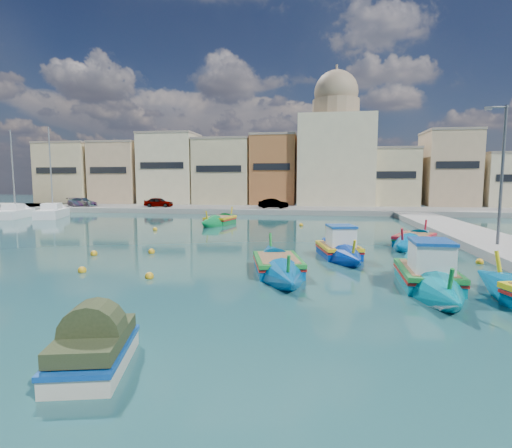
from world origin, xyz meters
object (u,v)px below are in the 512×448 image
(luzzu_cyan_mid, at_px, (415,241))
(yacht_midnorth, at_px, (21,213))
(luzzu_turquoise_cabin, at_px, (427,277))
(luzzu_blue_cabin, at_px, (339,250))
(tender_near, at_px, (94,351))
(luzzu_blue_south, at_px, (278,267))
(yacht_north, at_px, (57,213))
(quay_street_lamp, at_px, (501,174))
(luzzu_green, at_px, (220,221))
(church_block, at_px, (335,148))

(luzzu_cyan_mid, bearing_deg, yacht_midnorth, 160.41)
(luzzu_cyan_mid, bearing_deg, luzzu_turquoise_cabin, -100.39)
(luzzu_blue_cabin, xyz_separation_m, tender_near, (-5.87, -13.67, 0.07))
(luzzu_blue_south, distance_m, yacht_north, 35.53)
(quay_street_lamp, distance_m, luzzu_green, 22.49)
(tender_near, bearing_deg, yacht_midnorth, 130.85)
(yacht_midnorth, bearing_deg, church_block, 27.86)
(luzzu_green, xyz_separation_m, yacht_north, (-19.83, 4.83, 0.15))
(luzzu_blue_south, distance_m, tender_near, 10.04)
(luzzu_turquoise_cabin, distance_m, yacht_north, 40.96)
(luzzu_cyan_mid, xyz_separation_m, tender_near, (-10.73, -18.13, 0.14))
(church_block, height_order, luzzu_green, church_block)
(church_block, distance_m, luzzu_cyan_mid, 33.05)
(luzzu_cyan_mid, distance_m, yacht_north, 37.58)
(yacht_midnorth, bearing_deg, luzzu_turquoise_cabin, -32.88)
(church_block, xyz_separation_m, quay_street_lamp, (7.44, -34.00, -4.07))
(luzzu_blue_cabin, xyz_separation_m, luzzu_cyan_mid, (4.87, 4.46, -0.07))
(quay_street_lamp, xyz_separation_m, luzzu_cyan_mid, (-3.80, 2.18, -4.09))
(tender_near, xyz_separation_m, yacht_midnorth, (-27.42, 31.71, 0.00))
(quay_street_lamp, xyz_separation_m, luzzu_blue_cabin, (-8.67, -2.28, -4.02))
(luzzu_cyan_mid, distance_m, luzzu_blue_south, 11.52)
(church_block, relative_size, yacht_north, 1.84)
(quay_street_lamp, relative_size, yacht_midnorth, 0.80)
(tender_near, bearing_deg, luzzu_cyan_mid, 59.38)
(quay_street_lamp, height_order, tender_near, quay_street_lamp)
(luzzu_turquoise_cabin, relative_size, yacht_midnorth, 0.89)
(luzzu_green, bearing_deg, luzzu_turquoise_cabin, -56.62)
(luzzu_blue_cabin, relative_size, tender_near, 2.68)
(church_block, bearing_deg, luzzu_green, -116.85)
(luzzu_blue_cabin, height_order, tender_near, luzzu_blue_cabin)
(church_block, relative_size, yacht_midnorth, 1.91)
(luzzu_blue_south, height_order, tender_near, luzzu_blue_south)
(luzzu_turquoise_cabin, height_order, tender_near, luzzu_turquoise_cabin)
(luzzu_blue_south, bearing_deg, tender_near, -107.58)
(quay_street_lamp, xyz_separation_m, yacht_midnorth, (-41.95, 15.76, -3.94))
(church_block, relative_size, luzzu_blue_cabin, 2.52)
(luzzu_green, height_order, yacht_north, yacht_north)
(luzzu_green, relative_size, luzzu_blue_south, 0.95)
(yacht_north, bearing_deg, luzzu_blue_cabin, -32.67)
(luzzu_blue_south, bearing_deg, luzzu_turquoise_cabin, -12.88)
(luzzu_green, bearing_deg, quay_street_lamp, -32.77)
(quay_street_lamp, distance_m, luzzu_blue_south, 13.77)
(luzzu_blue_cabin, height_order, luzzu_blue_south, luzzu_blue_cabin)
(quay_street_lamp, bearing_deg, luzzu_cyan_mid, 150.13)
(luzzu_blue_south, bearing_deg, church_block, 84.26)
(church_block, bearing_deg, yacht_north, -150.96)
(quay_street_lamp, relative_size, luzzu_blue_cabin, 1.05)
(luzzu_blue_south, bearing_deg, quay_street_lamp, 29.02)
(church_block, bearing_deg, luzzu_blue_cabin, -91.93)
(luzzu_cyan_mid, height_order, tender_near, luzzu_cyan_mid)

